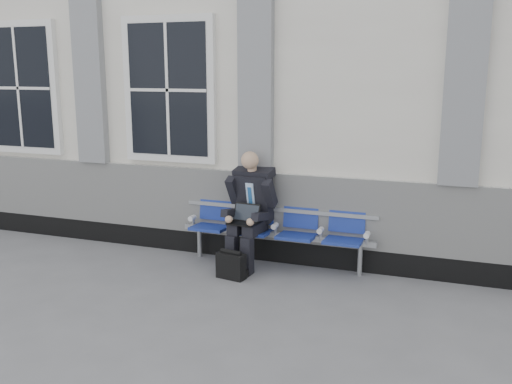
% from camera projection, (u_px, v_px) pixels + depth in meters
% --- Properties ---
extents(ground, '(70.00, 70.00, 0.00)m').
position_uv_depth(ground, '(92.00, 281.00, 6.93)').
color(ground, slate).
rests_on(ground, ground).
extents(station_building, '(14.40, 4.40, 4.49)m').
position_uv_depth(station_building, '(207.00, 87.00, 9.66)').
color(station_building, white).
rests_on(station_building, ground).
extents(bench, '(2.60, 0.47, 0.91)m').
position_uv_depth(bench, '(277.00, 224.00, 7.39)').
color(bench, '#9EA0A3').
rests_on(bench, ground).
extents(businessman, '(0.65, 0.87, 1.51)m').
position_uv_depth(businessman, '(250.00, 206.00, 7.31)').
color(businessman, black).
rests_on(businessman, ground).
extents(briefcase, '(0.38, 0.21, 0.37)m').
position_uv_depth(briefcase, '(231.00, 265.00, 6.99)').
color(briefcase, black).
rests_on(briefcase, ground).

